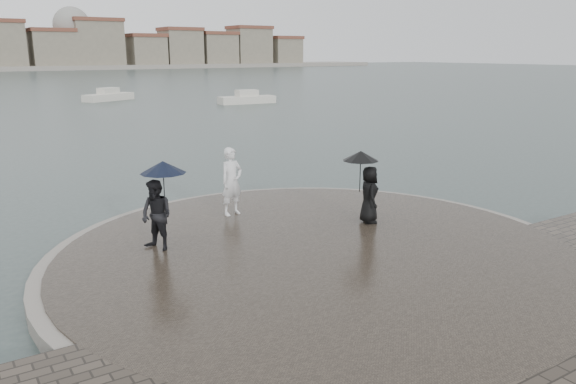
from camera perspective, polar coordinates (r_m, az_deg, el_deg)
ground at (r=10.87m, az=14.20°, el=-12.68°), size 400.00×400.00×0.00m
kerb_ring at (r=13.20m, az=3.08°, el=-6.60°), size 12.50×12.50×0.32m
quay_tip at (r=13.19m, az=3.08°, el=-6.51°), size 11.90×11.90×0.36m
statue at (r=15.66m, az=-5.73°, el=1.07°), size 0.77×0.58×1.90m
visitor_left at (r=13.14m, az=-13.03°, el=-0.98°), size 1.24×1.13×2.04m
visitor_right at (r=14.96m, az=8.00°, el=0.90°), size 1.11×1.02×1.95m
boats at (r=51.32m, az=-19.63°, el=8.29°), size 38.26×18.61×1.50m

